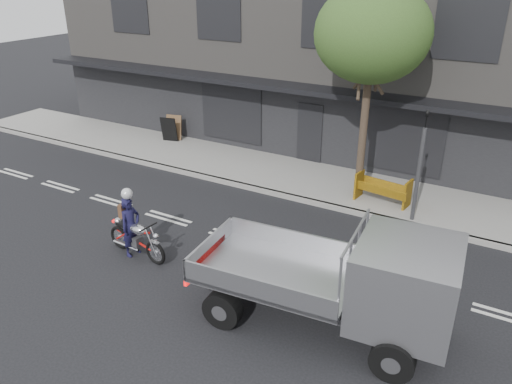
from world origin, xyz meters
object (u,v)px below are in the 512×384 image
object	(u,v)px
construction_barrier	(380,192)
traffic_light_pole	(419,173)
rider	(131,227)
sandwich_board	(169,129)
street_tree	(372,34)
motorcycle	(136,238)
flatbed_ute	(379,282)

from	to	relation	value
construction_barrier	traffic_light_pole	bearing A→B (deg)	-20.91
rider	sandwich_board	world-z (taller)	rider
rider	construction_barrier	bearing A→B (deg)	-34.56
street_tree	construction_barrier	xyz separation A→B (m)	(0.86, -0.41, -4.65)
street_tree	motorcycle	xyz separation A→B (m)	(-3.95, -6.29, -4.73)
traffic_light_pole	street_tree	bearing A→B (deg)	156.97
traffic_light_pole	motorcycle	bearing A→B (deg)	-137.61
rider	flatbed_ute	world-z (taller)	flatbed_ute
street_tree	motorcycle	bearing A→B (deg)	-122.18
motorcycle	rider	bearing A→B (deg)	-174.36
construction_barrier	sandwich_board	size ratio (longest dim) A/B	1.58
flatbed_ute	construction_barrier	world-z (taller)	flatbed_ute
construction_barrier	motorcycle	bearing A→B (deg)	-129.35
motorcycle	sandwich_board	size ratio (longest dim) A/B	1.91
street_tree	rider	world-z (taller)	street_tree
rider	flatbed_ute	size ratio (longest dim) A/B	0.30
flatbed_ute	sandwich_board	world-z (taller)	flatbed_ute
motorcycle	street_tree	bearing A→B (deg)	63.49
rider	sandwich_board	distance (m)	8.88
street_tree	flatbed_ute	xyz separation A→B (m)	(2.54, -6.35, -3.87)
traffic_light_pole	construction_barrier	xyz separation A→B (m)	(-1.14, 0.44, -1.03)
street_tree	flatbed_ute	size ratio (longest dim) A/B	1.23
motorcycle	rider	world-z (taller)	rider
traffic_light_pole	motorcycle	world-z (taller)	traffic_light_pole
traffic_light_pole	construction_barrier	distance (m)	1.60
motorcycle	sandwich_board	distance (m)	8.96
traffic_light_pole	construction_barrier	world-z (taller)	traffic_light_pole
rider	motorcycle	bearing A→B (deg)	-84.36
rider	sandwich_board	size ratio (longest dim) A/B	1.55
traffic_light_pole	rider	world-z (taller)	traffic_light_pole
street_tree	rider	bearing A→B (deg)	-123.15
motorcycle	traffic_light_pole	bearing A→B (deg)	48.05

